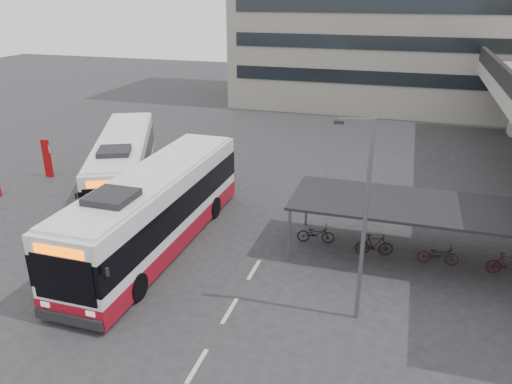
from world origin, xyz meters
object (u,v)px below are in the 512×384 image
(lamp_post, at_px, (363,212))
(bus_main, at_px, (156,210))
(pedestrian, at_px, (115,204))
(bus_teal, at_px, (124,166))

(lamp_post, bearing_deg, bus_main, 154.64)
(lamp_post, bearing_deg, pedestrian, 152.12)
(bus_teal, bearing_deg, lamp_post, -54.87)
(pedestrian, bearing_deg, bus_teal, 34.07)
(bus_main, relative_size, pedestrian, 6.68)
(bus_teal, relative_size, pedestrian, 6.26)
(pedestrian, bearing_deg, lamp_post, -98.90)
(pedestrian, height_order, lamp_post, lamp_post)
(bus_main, bearing_deg, lamp_post, -16.88)
(bus_teal, distance_m, pedestrian, 3.97)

